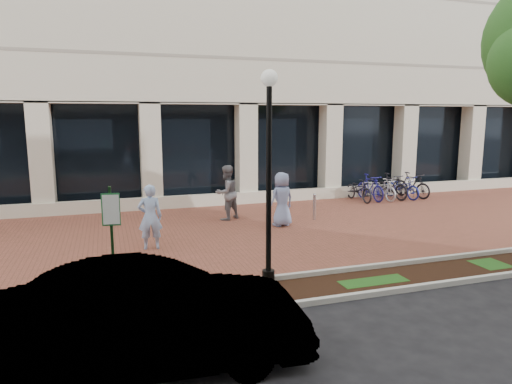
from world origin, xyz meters
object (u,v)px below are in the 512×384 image
object	(u,v)px
pedestrian_left	(150,217)
pedestrian_mid	(227,193)
bike_rack_cluster	(386,187)
sedan_near_curb	(150,318)
parking_sign	(112,232)
pedestrian_right	(282,199)
lamppost	(269,167)
locked_bicycle	(119,288)
bollard	(314,206)

from	to	relation	value
pedestrian_left	pedestrian_mid	world-z (taller)	pedestrian_mid
bike_rack_cluster	sedan_near_curb	xyz separation A→B (m)	(-11.33, -10.83, 0.23)
pedestrian_mid	bike_rack_cluster	world-z (taller)	pedestrian_mid
parking_sign	sedan_near_curb	world-z (taller)	parking_sign
pedestrian_left	pedestrian_mid	bearing A→B (deg)	-133.54
parking_sign	pedestrian_right	xyz separation A→B (m)	(5.53, 5.29, -0.61)
lamppost	pedestrian_right	distance (m)	5.67
pedestrian_left	bike_rack_cluster	distance (m)	11.68
locked_bicycle	pedestrian_left	world-z (taller)	pedestrian_left
bollard	pedestrian_left	bearing A→B (deg)	-162.59
pedestrian_mid	bike_rack_cluster	bearing A→B (deg)	164.62
bike_rack_cluster	pedestrian_mid	bearing A→B (deg)	-174.58
lamppost	bollard	distance (m)	6.87
sedan_near_curb	parking_sign	bearing A→B (deg)	15.62
pedestrian_mid	parking_sign	bearing A→B (deg)	31.86
sedan_near_curb	pedestrian_right	bearing A→B (deg)	-29.17
parking_sign	pedestrian_left	bearing A→B (deg)	84.28
lamppost	bike_rack_cluster	size ratio (longest dim) A/B	1.28
pedestrian_left	sedan_near_curb	bearing A→B (deg)	86.59
bollard	bike_rack_cluster	world-z (taller)	bike_rack_cluster
parking_sign	pedestrian_left	distance (m)	4.09
locked_bicycle	pedestrian_right	size ratio (longest dim) A/B	1.02
pedestrian_left	pedestrian_right	size ratio (longest dim) A/B	1.00
locked_bicycle	pedestrian_mid	world-z (taller)	pedestrian_mid
pedestrian_mid	bollard	xyz separation A→B (m)	(2.97, -1.04, -0.49)
locked_bicycle	lamppost	bearing A→B (deg)	-76.12
bike_rack_cluster	sedan_near_curb	size ratio (longest dim) A/B	0.78
parking_sign	bike_rack_cluster	size ratio (longest dim) A/B	0.66
bollard	parking_sign	bearing A→B (deg)	-140.42
pedestrian_right	bike_rack_cluster	xyz separation A→B (m)	(6.25, 3.21, -0.37)
pedestrian_left	pedestrian_mid	size ratio (longest dim) A/B	0.93
locked_bicycle	sedan_near_curb	xyz separation A→B (m)	(0.38, -2.12, 0.28)
locked_bicycle	bollard	world-z (taller)	locked_bicycle
pedestrian_right	sedan_near_curb	size ratio (longest dim) A/B	0.39
pedestrian_left	bollard	xyz separation A→B (m)	(5.92, 1.86, -0.43)
lamppost	sedan_near_curb	distance (m)	4.32
bollard	sedan_near_curb	xyz separation A→B (m)	(-6.52, -8.10, 0.28)
locked_bicycle	pedestrian_right	xyz separation A→B (m)	(5.46, 5.50, 0.43)
lamppost	sedan_near_curb	world-z (taller)	lamppost
parking_sign	pedestrian_mid	bearing A→B (deg)	68.85
bollard	locked_bicycle	bearing A→B (deg)	-139.10
locked_bicycle	pedestrian_left	size ratio (longest dim) A/B	1.02
locked_bicycle	bollard	xyz separation A→B (m)	(6.90, 5.98, 0.00)
pedestrian_left	pedestrian_right	distance (m)	4.69
pedestrian_mid	lamppost	bearing A→B (deg)	55.92
pedestrian_right	pedestrian_left	bearing A→B (deg)	2.20
lamppost	pedestrian_mid	bearing A→B (deg)	83.59
pedestrian_mid	bollard	distance (m)	3.19
parking_sign	pedestrian_left	xyz separation A→B (m)	(1.05, 3.91, -0.61)
parking_sign	bollard	world-z (taller)	parking_sign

